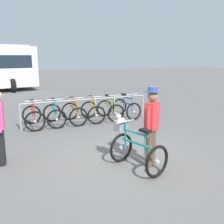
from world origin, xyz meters
TOP-DOWN VIEW (x-y plane):
  - ground_plane at (0.00, 0.00)m, footprint 80.00×80.00m
  - bike_rack_rail at (0.40, 3.49)m, footprint 4.61×0.08m
  - racked_bike_red at (-1.45, 3.66)m, footprint 0.69×1.13m
  - racked_bike_teal at (-0.75, 3.66)m, footprint 0.72×1.14m
  - racked_bike_orange at (-0.05, 3.67)m, footprint 0.68×1.10m
  - racked_bike_yellow at (0.65, 3.67)m, footprint 0.74×1.16m
  - racked_bike_lime at (1.35, 3.68)m, footprint 0.69×1.13m
  - racked_bike_blue at (2.05, 3.68)m, footprint 0.76×1.17m
  - featured_bicycle at (0.07, -0.47)m, footprint 0.94×1.25m
  - person_with_featured_bike at (0.46, -0.54)m, footprint 0.46×0.35m

SIDE VIEW (x-z plane):
  - ground_plane at x=0.00m, z-range 0.00..0.00m
  - racked_bike_orange at x=-0.05m, z-range -0.12..0.85m
  - racked_bike_red at x=-1.45m, z-range -0.12..0.86m
  - racked_bike_yellow at x=0.65m, z-range -0.12..0.86m
  - racked_bike_lime at x=1.35m, z-range -0.12..0.86m
  - racked_bike_blue at x=2.05m, z-range -0.12..0.86m
  - racked_bike_teal at x=-0.75m, z-range -0.12..0.86m
  - featured_bicycle at x=0.07m, z-range -0.06..1.03m
  - bike_rack_rail at x=0.40m, z-range 0.26..1.14m
  - person_with_featured_bike at x=0.46m, z-range 0.09..1.81m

